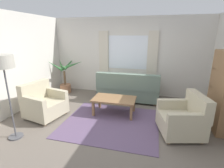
% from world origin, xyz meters
% --- Properties ---
extents(ground_plane, '(6.24, 6.24, 0.00)m').
position_xyz_m(ground_plane, '(0.00, 0.00, 0.00)').
color(ground_plane, '#6B6056').
extents(wall_back, '(5.32, 0.12, 2.60)m').
position_xyz_m(wall_back, '(0.00, 2.26, 1.30)').
color(wall_back, silver).
rests_on(wall_back, ground_plane).
extents(wall_left, '(0.12, 4.40, 2.60)m').
position_xyz_m(wall_left, '(-2.66, 0.00, 1.30)').
color(wall_left, silver).
rests_on(wall_left, ground_plane).
extents(window_with_curtains, '(1.98, 0.07, 1.40)m').
position_xyz_m(window_with_curtains, '(0.00, 2.18, 1.45)').
color(window_with_curtains, white).
extents(area_rug, '(2.21, 1.93, 0.01)m').
position_xyz_m(area_rug, '(0.00, 0.00, 0.01)').
color(area_rug, '#604C6B').
rests_on(area_rug, ground_plane).
extents(couch, '(1.90, 0.82, 0.92)m').
position_xyz_m(couch, '(0.16, 1.55, 0.37)').
color(couch, slate).
rests_on(couch, ground_plane).
extents(armchair_left, '(0.98, 1.00, 0.88)m').
position_xyz_m(armchair_left, '(-1.75, -0.09, 0.35)').
color(armchair_left, '#BCB293').
rests_on(armchair_left, ground_plane).
extents(armchair_right, '(1.00, 1.02, 0.88)m').
position_xyz_m(armchair_right, '(1.58, -0.07, 0.35)').
color(armchair_right, '#BCB293').
rests_on(armchair_right, ground_plane).
extents(coffee_table, '(1.10, 0.64, 0.44)m').
position_xyz_m(coffee_table, '(-0.04, 0.49, 0.38)').
color(coffee_table, olive).
rests_on(coffee_table, ground_plane).
extents(potted_plant, '(1.19, 1.26, 1.22)m').
position_xyz_m(potted_plant, '(-2.16, 1.74, 0.51)').
color(potted_plant, '#9E6B4C').
rests_on(potted_plant, ground_plane).
extents(bookshelf, '(0.30, 0.94, 1.72)m').
position_xyz_m(bookshelf, '(2.35, 0.38, 0.88)').
color(bookshelf, olive).
rests_on(bookshelf, ground_plane).
extents(standing_lamp, '(0.38, 0.38, 1.68)m').
position_xyz_m(standing_lamp, '(-1.75, -1.06, 1.44)').
color(standing_lamp, '#4C4C51').
rests_on(standing_lamp, ground_plane).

